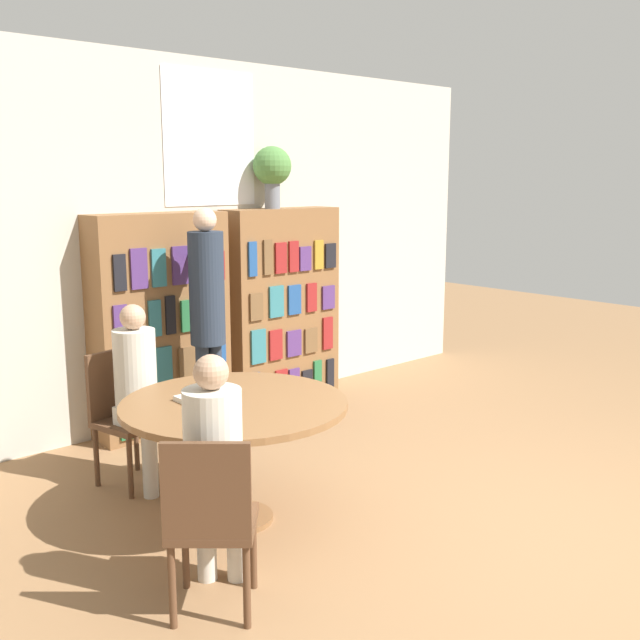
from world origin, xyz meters
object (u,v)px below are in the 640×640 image
at_px(bookshelf_right, 282,306).
at_px(reading_table, 235,419).
at_px(flower_vase, 272,169).
at_px(bookshelf_left, 161,324).
at_px(chair_near_camera, 211,517).
at_px(seated_reader_left, 140,385).
at_px(seated_reader_right, 215,460).
at_px(librarian_standing, 207,304).
at_px(chair_left_side, 124,410).

distance_m(bookshelf_right, reading_table, 2.51).
xyz_separation_m(bookshelf_right, flower_vase, (-0.09, 0.00, 1.23)).
xyz_separation_m(bookshelf_left, bookshelf_right, (1.25, 0.00, -0.00)).
relative_size(bookshelf_right, chair_near_camera, 1.96).
bearing_deg(chair_near_camera, flower_vase, 88.58).
bearing_deg(seated_reader_left, reading_table, 90.00).
xyz_separation_m(chair_near_camera, seated_reader_right, (0.12, 0.13, 0.20)).
xyz_separation_m(reading_table, seated_reader_left, (-0.17, 0.81, 0.07)).
relative_size(flower_vase, librarian_standing, 0.30).
relative_size(bookshelf_left, flower_vase, 3.27).
height_order(bookshelf_left, seated_reader_right, bookshelf_left).
bearing_deg(bookshelf_left, reading_table, -107.35).
distance_m(bookshelf_left, librarian_standing, 0.56).
xyz_separation_m(flower_vase, seated_reader_left, (-1.87, -0.93, -1.40)).
bearing_deg(chair_near_camera, librarian_standing, 98.46).
bearing_deg(bookshelf_left, seated_reader_left, -127.38).
height_order(bookshelf_right, flower_vase, flower_vase).
relative_size(seated_reader_right, librarian_standing, 0.68).
distance_m(seated_reader_left, seated_reader_right, 1.47).
bearing_deg(seated_reader_left, chair_left_side, -90.00).
relative_size(flower_vase, seated_reader_left, 0.44).
height_order(flower_vase, reading_table, flower_vase).
distance_m(flower_vase, seated_reader_left, 2.52).
relative_size(bookshelf_right, seated_reader_left, 1.43).
xyz_separation_m(flower_vase, librarian_standing, (-1.05, -0.51, -1.01)).
xyz_separation_m(bookshelf_right, chair_left_side, (-2.00, -0.75, -0.37)).
bearing_deg(librarian_standing, chair_near_camera, -123.90).
relative_size(bookshelf_right, seated_reader_right, 1.43).
bearing_deg(bookshelf_left, librarian_standing, -77.54).
relative_size(bookshelf_right, flower_vase, 3.27).
distance_m(reading_table, seated_reader_left, 0.83).
distance_m(flower_vase, chair_left_side, 2.60).
distance_m(bookshelf_left, chair_near_camera, 2.79).
xyz_separation_m(bookshelf_right, chair_near_camera, (-2.47, -2.48, -0.37)).
xyz_separation_m(bookshelf_right, seated_reader_right, (-2.35, -2.35, -0.17)).
bearing_deg(flower_vase, seated_reader_left, -153.48).
bearing_deg(seated_reader_left, seated_reader_right, 62.99).
xyz_separation_m(reading_table, librarian_standing, (0.65, 1.24, 0.46)).
bearing_deg(chair_left_side, reading_table, 90.00).
bearing_deg(flower_vase, bookshelf_left, -179.76).
xyz_separation_m(bookshelf_left, librarian_standing, (0.11, -0.50, 0.22)).
xyz_separation_m(chair_left_side, librarian_standing, (0.86, 0.25, 0.59)).
bearing_deg(bookshelf_right, reading_table, -135.94).
relative_size(reading_table, seated_reader_right, 1.08).
height_order(bookshelf_left, chair_left_side, bookshelf_left).
bearing_deg(seated_reader_left, bookshelf_left, -139.02).
relative_size(chair_left_side, seated_reader_left, 0.73).
xyz_separation_m(chair_near_camera, librarian_standing, (1.33, 1.98, 0.59)).
relative_size(flower_vase, chair_left_side, 0.60).
height_order(bookshelf_left, reading_table, bookshelf_left).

